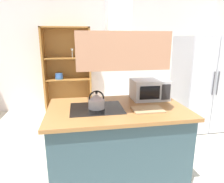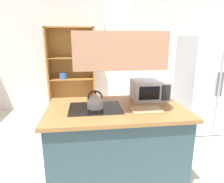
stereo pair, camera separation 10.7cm
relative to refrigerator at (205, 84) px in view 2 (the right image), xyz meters
name	(u,v)px [view 2 (the right image)]	position (x,y,z in m)	size (l,w,h in m)	color
wall_back	(104,53)	(-1.74, 1.62, 0.48)	(6.00, 0.12, 2.70)	silver
kitchen_island	(116,142)	(-1.85, -1.16, -0.41)	(1.60, 0.98, 0.90)	#314951
range_hood	(116,37)	(-1.85, -1.16, 0.82)	(0.90, 0.70, 1.32)	#AF7656
refrigerator	(205,84)	(0.00, 0.00, 0.00)	(0.90, 0.78, 1.73)	#AEB1B7
dish_cabinet	(72,75)	(-2.52, 1.41, 0.00)	(1.07, 0.40, 1.94)	#A0692E
kettle	(95,101)	(-2.09, -1.16, 0.12)	(0.19, 0.19, 0.21)	#B9B7BA
cutting_board	(146,110)	(-1.53, -1.32, 0.04)	(0.34, 0.24, 0.02)	tan
microwave	(150,90)	(-1.36, -0.89, 0.16)	(0.46, 0.35, 0.26)	#B7BABF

